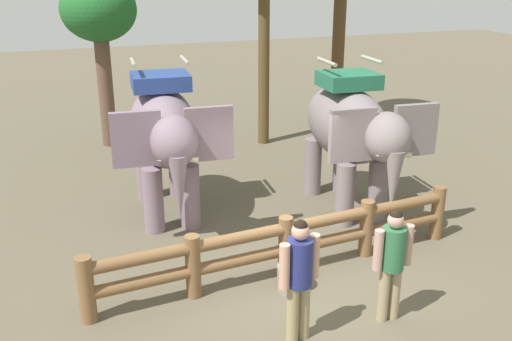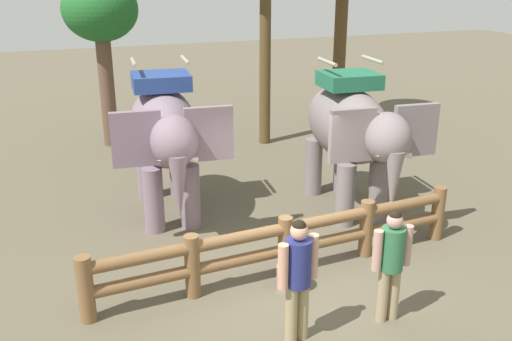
# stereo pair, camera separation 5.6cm
# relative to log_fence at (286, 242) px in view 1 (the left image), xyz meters

# --- Properties ---
(ground_plane) EXTENTS (60.00, 60.00, 0.00)m
(ground_plane) POSITION_rel_log_fence_xyz_m (-0.00, -0.26, -0.60)
(ground_plane) COLOR brown
(log_fence) EXTENTS (6.71, 0.68, 1.05)m
(log_fence) POSITION_rel_log_fence_xyz_m (0.00, 0.00, 0.00)
(log_fence) COLOR brown
(log_fence) RESTS_ON ground
(elephant_near_left) EXTENTS (2.14, 3.77, 3.22)m
(elephant_near_left) POSITION_rel_log_fence_xyz_m (-1.31, 3.04, 1.20)
(elephant_near_left) COLOR slate
(elephant_near_left) RESTS_ON ground
(elephant_center) EXTENTS (2.11, 3.72, 3.18)m
(elephant_center) POSITION_rel_log_fence_xyz_m (2.31, 1.99, 1.18)
(elephant_center) COLOR slate
(elephant_center) RESTS_ON ground
(tourist_woman_in_black) EXTENTS (0.62, 0.35, 1.75)m
(tourist_woman_in_black) POSITION_rel_log_fence_xyz_m (0.90, -1.73, 0.41)
(tourist_woman_in_black) COLOR #9B8A67
(tourist_woman_in_black) RESTS_ON ground
(tourist_man_in_blue) EXTENTS (0.64, 0.43, 1.83)m
(tourist_man_in_blue) POSITION_rel_log_fence_xyz_m (-0.55, -1.71, 0.46)
(tourist_man_in_blue) COLOR tan
(tourist_man_in_blue) RESTS_ON ground
(tree_back_center) EXTENTS (2.04, 2.04, 4.68)m
(tree_back_center) POSITION_rel_log_fence_xyz_m (-1.79, 8.58, 3.05)
(tree_back_center) COLOR brown
(tree_back_center) RESTS_ON ground
(feed_bucket) EXTENTS (0.45, 0.45, 0.43)m
(feed_bucket) POSITION_rel_log_fence_xyz_m (-0.11, -0.49, -0.39)
(feed_bucket) COLOR gray
(feed_bucket) RESTS_ON ground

